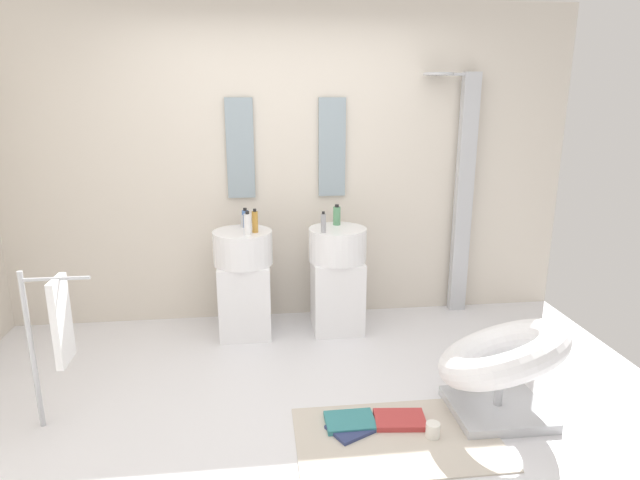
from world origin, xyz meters
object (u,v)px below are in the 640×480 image
at_px(magazine_red, 400,420).
at_px(soap_bottle_white, 248,224).
at_px(soap_bottle_amber, 255,222).
at_px(soap_bottle_blue, 245,218).
at_px(pedestal_sink_left, 244,280).
at_px(towel_rack, 57,325).
at_px(soap_bottle_green, 337,216).
at_px(pedestal_sink_right, 337,276).
at_px(soap_bottle_grey, 323,223).
at_px(coffee_mug, 433,430).
at_px(lounge_chair, 502,361).
at_px(shower_column, 462,191).
at_px(magazine_navy, 353,428).
at_px(magazine_teal, 350,421).

distance_m(magazine_red, soap_bottle_white, 1.78).
bearing_deg(soap_bottle_amber, soap_bottle_blue, 111.86).
bearing_deg(soap_bottle_amber, pedestal_sink_left, 153.53).
distance_m(towel_rack, soap_bottle_green, 2.19).
bearing_deg(pedestal_sink_right, magazine_red, -83.06).
relative_size(soap_bottle_green, soap_bottle_grey, 1.02).
relative_size(pedestal_sink_right, coffee_mug, 11.39).
distance_m(pedestal_sink_left, soap_bottle_amber, 0.50).
relative_size(pedestal_sink_left, soap_bottle_blue, 6.27).
bearing_deg(soap_bottle_white, pedestal_sink_left, 111.96).
height_order(lounge_chair, soap_bottle_grey, soap_bottle_grey).
bearing_deg(towel_rack, shower_column, 26.32).
distance_m(pedestal_sink_left, soap_bottle_blue, 0.49).
relative_size(magazine_navy, magazine_red, 0.91).
xyz_separation_m(pedestal_sink_left, soap_bottle_green, (0.76, 0.12, 0.48)).
height_order(shower_column, towel_rack, shower_column).
relative_size(coffee_mug, soap_bottle_amber, 0.46).
height_order(magazine_teal, soap_bottle_amber, soap_bottle_amber).
relative_size(shower_column, soap_bottle_green, 12.29).
xyz_separation_m(pedestal_sink_right, soap_bottle_green, (0.01, 0.12, 0.48)).
xyz_separation_m(shower_column, lounge_chair, (-0.34, -1.62, -0.73)).
bearing_deg(pedestal_sink_right, soap_bottle_grey, -138.69).
distance_m(magazine_navy, coffee_mug, 0.45).
distance_m(lounge_chair, soap_bottle_green, 1.74).
bearing_deg(soap_bottle_white, pedestal_sink_right, 9.17).
height_order(lounge_chair, soap_bottle_green, soap_bottle_green).
bearing_deg(coffee_mug, soap_bottle_amber, 123.11).
bearing_deg(magazine_navy, shower_column, 26.85).
relative_size(shower_column, soap_bottle_amber, 11.22).
height_order(coffee_mug, soap_bottle_white, soap_bottle_white).
bearing_deg(pedestal_sink_left, coffee_mug, -55.13).
bearing_deg(magazine_teal, lounge_chair, 0.54).
height_order(pedestal_sink_left, soap_bottle_white, soap_bottle_white).
relative_size(towel_rack, coffee_mug, 11.35).
bearing_deg(shower_column, soap_bottle_white, -167.45).
distance_m(towel_rack, magazine_navy, 1.77).
distance_m(magazine_teal, magazine_navy, 0.06).
distance_m(soap_bottle_white, soap_bottle_green, 0.75).
bearing_deg(magazine_navy, lounge_chair, -22.49).
bearing_deg(magazine_navy, coffee_mug, -42.55).
height_order(shower_column, magazine_navy, shower_column).
xyz_separation_m(pedestal_sink_left, soap_bottle_grey, (0.62, -0.11, 0.47)).
bearing_deg(pedestal_sink_right, magazine_teal, -95.34).
relative_size(pedestal_sink_left, magazine_navy, 3.54).
bearing_deg(soap_bottle_green, soap_bottle_white, -161.89).
height_order(pedestal_sink_left, soap_bottle_grey, soap_bottle_grey).
relative_size(magazine_red, soap_bottle_amber, 1.61).
bearing_deg(shower_column, pedestal_sink_left, -171.10).
xyz_separation_m(shower_column, soap_bottle_grey, (-1.25, -0.41, -0.15)).
height_order(towel_rack, soap_bottle_grey, soap_bottle_grey).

